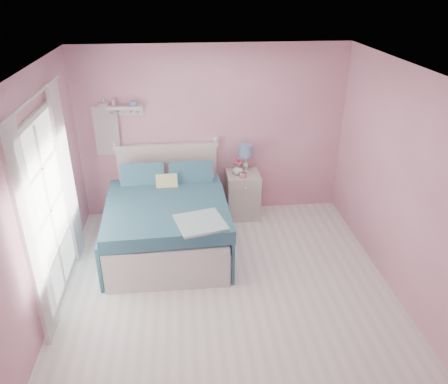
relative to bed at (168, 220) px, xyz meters
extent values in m
plane|color=silver|center=(0.70, -1.24, -0.40)|extent=(4.50, 4.50, 0.00)
plane|color=#C97F90|center=(0.70, 1.01, 0.90)|extent=(4.00, 0.00, 4.00)
plane|color=#C97F90|center=(0.70, -3.49, 0.90)|extent=(4.00, 0.00, 4.00)
plane|color=#C97F90|center=(-1.30, -1.24, 0.90)|extent=(0.00, 4.50, 4.50)
plane|color=#C97F90|center=(2.70, -1.24, 0.90)|extent=(0.00, 4.50, 4.50)
plane|color=white|center=(0.70, -1.24, 2.20)|extent=(4.50, 4.50, 0.00)
cube|color=silver|center=(0.00, -0.03, -0.19)|extent=(1.54, 1.99, 0.42)
cube|color=silver|center=(0.00, -0.03, 0.10)|extent=(1.48, 1.93, 0.16)
cube|color=silver|center=(0.00, 0.95, 0.15)|extent=(1.50, 0.07, 1.10)
cube|color=silver|center=(0.00, 0.95, 0.73)|extent=(1.56, 0.09, 0.06)
cube|color=silver|center=(0.00, -0.99, -0.12)|extent=(1.50, 0.06, 0.56)
cube|color=#326B7E|center=(0.00, -0.18, 0.27)|extent=(1.65, 1.73, 0.18)
cube|color=#D08690|center=(-0.35, 0.63, 0.38)|extent=(0.69, 0.30, 0.43)
cube|color=#D08690|center=(0.35, 0.63, 0.38)|extent=(0.69, 0.30, 0.43)
cube|color=#CCBC59|center=(0.00, 0.35, 0.38)|extent=(0.31, 0.23, 0.31)
cube|color=beige|center=(1.14, 0.75, -0.04)|extent=(0.50, 0.47, 0.72)
cube|color=silver|center=(1.14, 0.52, 0.19)|extent=(0.44, 0.02, 0.16)
sphere|color=white|center=(1.14, 0.50, 0.19)|extent=(0.03, 0.03, 0.03)
cylinder|color=white|center=(1.18, 0.85, 0.33)|extent=(0.14, 0.14, 0.02)
cylinder|color=white|center=(1.18, 0.85, 0.45)|extent=(0.07, 0.07, 0.23)
cylinder|color=#718EBD|center=(1.18, 0.85, 0.65)|extent=(0.21, 0.21, 0.19)
imported|color=silver|center=(1.06, 0.73, 0.41)|extent=(0.20, 0.20, 0.17)
imported|color=pink|center=(1.12, 0.60, 0.36)|extent=(0.12, 0.12, 0.08)
sphere|color=#BC4067|center=(1.06, 0.73, 0.56)|extent=(0.06, 0.06, 0.06)
sphere|color=#BC4067|center=(1.10, 0.75, 0.52)|extent=(0.06, 0.06, 0.06)
sphere|color=#BC4067|center=(1.02, 0.74, 0.53)|extent=(0.06, 0.06, 0.06)
sphere|color=#BC4067|center=(1.08, 0.70, 0.50)|extent=(0.06, 0.06, 0.06)
sphere|color=#BC4067|center=(1.03, 0.71, 0.51)|extent=(0.06, 0.06, 0.06)
cube|color=silver|center=(-0.55, 0.93, 1.35)|extent=(0.50, 0.14, 0.04)
cube|color=silver|center=(-0.55, 0.99, 1.28)|extent=(0.50, 0.03, 0.12)
cylinder|color=#D18C99|center=(-0.70, 0.93, 1.42)|extent=(0.06, 0.06, 0.10)
cube|color=#718EBD|center=(-0.43, 0.93, 1.40)|extent=(0.08, 0.06, 0.07)
cube|color=white|center=(-0.85, 0.94, 1.00)|extent=(0.34, 0.03, 0.72)
cube|color=silver|center=(-1.27, -0.84, 1.73)|extent=(0.04, 1.32, 0.06)
cube|color=silver|center=(-1.27, -0.84, -0.37)|extent=(0.04, 1.32, 0.06)
cube|color=silver|center=(-1.27, -1.47, 0.65)|extent=(0.04, 0.06, 2.10)
cube|color=silver|center=(-1.27, -0.21, 0.65)|extent=(0.04, 0.06, 2.10)
cube|color=white|center=(-1.27, -0.84, 0.68)|extent=(0.02, 1.20, 2.04)
cube|color=white|center=(-1.22, -1.59, 0.78)|extent=(0.04, 0.40, 2.32)
cube|color=white|center=(-1.22, -0.10, 0.78)|extent=(0.04, 0.40, 2.32)
camera|label=1|loc=(0.26, -5.26, 3.04)|focal=35.00mm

